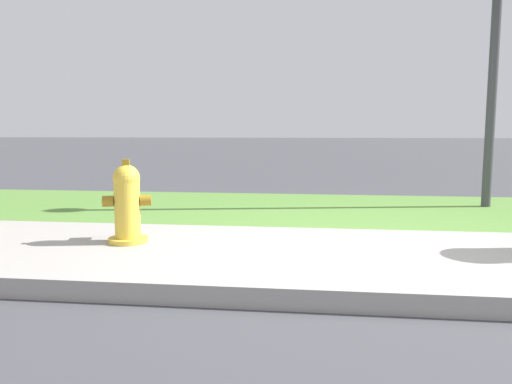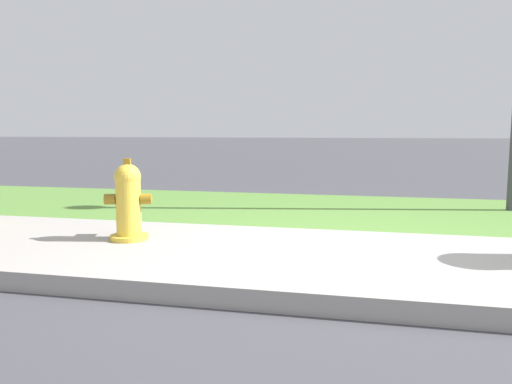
{
  "view_description": "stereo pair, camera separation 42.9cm",
  "coord_description": "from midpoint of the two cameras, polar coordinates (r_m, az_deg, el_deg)",
  "views": [
    {
      "loc": [
        -0.29,
        -3.65,
        0.93
      ],
      "look_at": [
        -0.82,
        0.58,
        0.4
      ],
      "focal_mm": 35.0,
      "sensor_mm": 36.0,
      "label": 1
    },
    {
      "loc": [
        0.13,
        -3.58,
        0.93
      ],
      "look_at": [
        -0.82,
        0.58,
        0.4
      ],
      "focal_mm": 35.0,
      "sensor_mm": 36.0,
      "label": 2
    }
  ],
  "objects": [
    {
      "name": "fire_hydrant_across_street",
      "position": [
        4.27,
        -17.33,
        -1.3
      ],
      "size": [
        0.4,
        0.37,
        0.7
      ],
      "rotation": [
        0.0,
        0.0,
        0.28
      ],
      "color": "gold",
      "rests_on": "ground"
    },
    {
      "name": "street_curb",
      "position": [
        2.66,
        8.56,
        -12.04
      ],
      "size": [
        18.0,
        0.16,
        0.12
      ],
      "primitive_type": "cube",
      "color": "#9E9993",
      "rests_on": "ground"
    },
    {
      "name": "sidewalk_pavement",
      "position": [
        3.73,
        8.12,
        -7.33
      ],
      "size": [
        18.0,
        2.04,
        0.01
      ],
      "primitive_type": "cube",
      "color": "#9E9993",
      "rests_on": "ground"
    },
    {
      "name": "grass_verge",
      "position": [
        5.99,
        7.74,
        -1.88
      ],
      "size": [
        18.0,
        2.57,
        0.01
      ],
      "primitive_type": "cube",
      "color": "#568438",
      "rests_on": "ground"
    },
    {
      "name": "ground_plane",
      "position": [
        3.73,
        8.12,
        -7.41
      ],
      "size": [
        120.0,
        120.0,
        0.0
      ],
      "primitive_type": "plane",
      "color": "#424247"
    }
  ]
}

